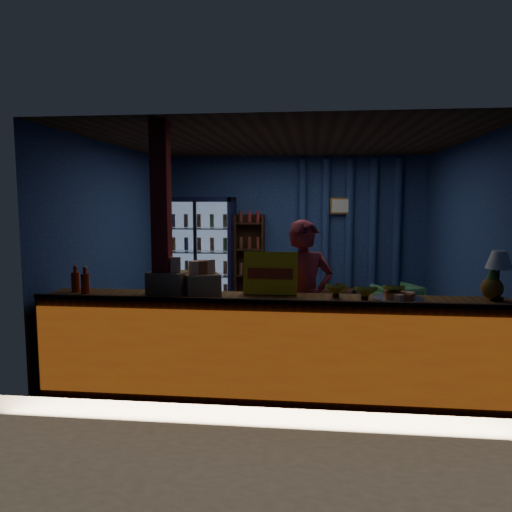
{
  "coord_description": "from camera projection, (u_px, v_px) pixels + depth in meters",
  "views": [
    {
      "loc": [
        0.37,
        -6.49,
        1.88
      ],
      "look_at": [
        -0.34,
        -0.2,
        1.14
      ],
      "focal_mm": 35.0,
      "sensor_mm": 36.0,
      "label": 1
    }
  ],
  "objects": [
    {
      "name": "snack_box_left",
      "position": [
        168.0,
        282.0,
        4.79
      ],
      "size": [
        0.37,
        0.31,
        0.37
      ],
      "color": "#906845",
      "rests_on": "counter"
    },
    {
      "name": "room_walls",
      "position": [
        284.0,
        222.0,
        6.49
      ],
      "size": [
        4.6,
        4.6,
        4.6
      ],
      "color": "navy",
      "rests_on": "ground"
    },
    {
      "name": "beverage_cooler",
      "position": [
        200.0,
        253.0,
        8.62
      ],
      "size": [
        1.2,
        0.62,
        1.9
      ],
      "color": "black",
      "rests_on": "ground"
    },
    {
      "name": "support_post",
      "position": [
        162.0,
        259.0,
        4.76
      ],
      "size": [
        0.16,
        0.16,
        2.6
      ],
      "primitive_type": "cube",
      "color": "maroon",
      "rests_on": "ground"
    },
    {
      "name": "yellow_sign",
      "position": [
        270.0,
        273.0,
        4.82
      ],
      "size": [
        0.52,
        0.11,
        0.41
      ],
      "color": "yellow",
      "rests_on": "counter"
    },
    {
      "name": "pineapple",
      "position": [
        492.0,
        285.0,
        4.55
      ],
      "size": [
        0.2,
        0.2,
        0.34
      ],
      "color": "olive",
      "rests_on": "counter"
    },
    {
      "name": "bottle_shelf",
      "position": [
        250.0,
        261.0,
        8.68
      ],
      "size": [
        0.5,
        0.28,
        1.6
      ],
      "color": "black",
      "rests_on": "ground"
    },
    {
      "name": "framed_picture",
      "position": [
        341.0,
        206.0,
        8.44
      ],
      "size": [
        0.36,
        0.04,
        0.28
      ],
      "color": "#BC812F",
      "rests_on": "room_walls"
    },
    {
      "name": "soda_bottles",
      "position": [
        80.0,
        282.0,
        4.92
      ],
      "size": [
        0.22,
        0.16,
        0.27
      ],
      "color": "#AA270B",
      "rests_on": "counter"
    },
    {
      "name": "green_chair",
      "position": [
        397.0,
        302.0,
        7.69
      ],
      "size": [
        0.81,
        0.82,
        0.56
      ],
      "primitive_type": "imported",
      "rotation": [
        0.0,
        0.0,
        3.6
      ],
      "color": "#51A359",
      "rests_on": "ground"
    },
    {
      "name": "ground",
      "position": [
        283.0,
        339.0,
        6.67
      ],
      "size": [
        4.6,
        4.6,
        0.0
      ],
      "primitive_type": "plane",
      "color": "#515154",
      "rests_on": "ground"
    },
    {
      "name": "snack_box_centre",
      "position": [
        202.0,
        283.0,
        4.79
      ],
      "size": [
        0.4,
        0.37,
        0.34
      ],
      "color": "#906845",
      "rests_on": "counter"
    },
    {
      "name": "counter",
      "position": [
        271.0,
        347.0,
        4.73
      ],
      "size": [
        4.4,
        0.57,
        0.99
      ],
      "color": "brown",
      "rests_on": "ground"
    },
    {
      "name": "pastry_tray",
      "position": [
        398.0,
        298.0,
        4.55
      ],
      "size": [
        0.46,
        0.46,
        0.08
      ],
      "color": "silver",
      "rests_on": "counter"
    },
    {
      "name": "shopkeeper",
      "position": [
        305.0,
        300.0,
        5.18
      ],
      "size": [
        0.71,
        0.59,
        1.66
      ],
      "primitive_type": "imported",
      "rotation": [
        0.0,
        0.0,
        0.37
      ],
      "color": "maroon",
      "rests_on": "ground"
    },
    {
      "name": "banana_bunches",
      "position": [
        365.0,
        291.0,
        4.6
      ],
      "size": [
        0.74,
        0.29,
        0.16
      ],
      "color": "gold",
      "rests_on": "counter"
    },
    {
      "name": "table_lamp",
      "position": [
        499.0,
        262.0,
        4.49
      ],
      "size": [
        0.23,
        0.23,
        0.46
      ],
      "color": "black",
      "rests_on": "counter"
    },
    {
      "name": "curtain_folds",
      "position": [
        349.0,
        232.0,
        8.52
      ],
      "size": [
        1.74,
        0.14,
        2.5
      ],
      "color": "navy",
      "rests_on": "room_walls"
    },
    {
      "name": "side_table",
      "position": [
        338.0,
        302.0,
        7.97
      ],
      "size": [
        0.57,
        0.47,
        0.53
      ],
      "color": "black",
      "rests_on": "ground"
    }
  ]
}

